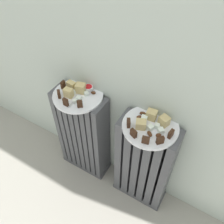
# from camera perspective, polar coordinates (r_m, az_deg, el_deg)

# --- Properties ---
(ground_plane) EXTENTS (6.00, 6.00, 0.00)m
(ground_plane) POSITION_cam_1_polar(r_m,az_deg,el_deg) (1.53, -5.81, -22.40)
(ground_plane) COLOR gray
(radiator_left) EXTENTS (0.30, 0.13, 0.61)m
(radiator_left) POSITION_cam_1_polar(r_m,az_deg,el_deg) (1.44, -6.64, -5.28)
(radiator_left) COLOR #47474C
(radiator_left) RESTS_ON ground_plane
(radiator_right) EXTENTS (0.30, 0.13, 0.61)m
(radiator_right) POSITION_cam_1_polar(r_m,az_deg,el_deg) (1.33, 7.33, -12.03)
(radiator_right) COLOR #47474C
(radiator_right) RESTS_ON ground_plane
(plate_left) EXTENTS (0.25, 0.25, 0.01)m
(plate_left) POSITION_cam_1_polar(r_m,az_deg,el_deg) (1.21, -7.90, 3.87)
(plate_left) COLOR white
(plate_left) RESTS_ON radiator_left
(plate_right) EXTENTS (0.25, 0.25, 0.01)m
(plate_right) POSITION_cam_1_polar(r_m,az_deg,el_deg) (1.08, 8.89, -3.34)
(plate_right) COLOR white
(plate_right) RESTS_ON radiator_right
(dark_cake_slice_left_0) EXTENTS (0.01, 0.03, 0.04)m
(dark_cake_slice_left_0) POSITION_cam_1_polar(r_m,az_deg,el_deg) (1.24, -11.27, 6.18)
(dark_cake_slice_left_0) COLOR #382114
(dark_cake_slice_left_0) RESTS_ON plate_left
(dark_cake_slice_left_1) EXTENTS (0.03, 0.03, 0.04)m
(dark_cake_slice_left_1) POSITION_cam_1_polar(r_m,az_deg,el_deg) (1.19, -12.21, 4.09)
(dark_cake_slice_left_1) COLOR #382114
(dark_cake_slice_left_1) RESTS_ON plate_left
(dark_cake_slice_left_2) EXTENTS (0.03, 0.01, 0.04)m
(dark_cake_slice_left_2) POSITION_cam_1_polar(r_m,az_deg,el_deg) (1.15, -10.72, 2.26)
(dark_cake_slice_left_2) COLOR #382114
(dark_cake_slice_left_2) RESTS_ON plate_left
(dark_cake_slice_left_3) EXTENTS (0.03, 0.03, 0.04)m
(dark_cake_slice_left_3) POSITION_cam_1_polar(r_m,az_deg,el_deg) (1.13, -7.50, 1.86)
(dark_cake_slice_left_3) COLOR #382114
(dark_cake_slice_left_3) RESTS_ON plate_left
(marble_cake_slice_left_0) EXTENTS (0.04, 0.03, 0.05)m
(marble_cake_slice_left_0) POSITION_cam_1_polar(r_m,az_deg,el_deg) (1.19, -10.08, 4.42)
(marble_cake_slice_left_0) COLOR tan
(marble_cake_slice_left_0) RESTS_ON plate_left
(marble_cake_slice_left_1) EXTENTS (0.06, 0.05, 0.05)m
(marble_cake_slice_left_1) POSITION_cam_1_polar(r_m,az_deg,el_deg) (1.20, -7.30, 5.48)
(marble_cake_slice_left_1) COLOR tan
(marble_cake_slice_left_1) RESTS_ON plate_left
(marble_cake_slice_left_2) EXTENTS (0.05, 0.03, 0.04)m
(marble_cake_slice_left_2) POSITION_cam_1_polar(r_m,az_deg,el_deg) (1.23, -9.41, 6.19)
(marble_cake_slice_left_2) COLOR tan
(marble_cake_slice_left_2) RESTS_ON plate_left
(turkish_delight_left_0) EXTENTS (0.03, 0.03, 0.02)m
(turkish_delight_left_0) POSITION_cam_1_polar(r_m,az_deg,el_deg) (1.19, -6.01, 4.26)
(turkish_delight_left_0) COLOR white
(turkish_delight_left_0) RESTS_ON plate_left
(turkish_delight_left_1) EXTENTS (0.02, 0.02, 0.02)m
(turkish_delight_left_1) POSITION_cam_1_polar(r_m,az_deg,el_deg) (1.16, -8.55, 2.49)
(turkish_delight_left_1) COLOR white
(turkish_delight_left_1) RESTS_ON plate_left
(turkish_delight_left_2) EXTENTS (0.02, 0.02, 0.02)m
(turkish_delight_left_2) POSITION_cam_1_polar(r_m,az_deg,el_deg) (1.21, -8.80, 4.61)
(turkish_delight_left_2) COLOR white
(turkish_delight_left_2) RESTS_ON plate_left
(turkish_delight_left_3) EXTENTS (0.03, 0.03, 0.02)m
(turkish_delight_left_3) POSITION_cam_1_polar(r_m,az_deg,el_deg) (1.17, -7.73, 3.10)
(turkish_delight_left_3) COLOR white
(turkish_delight_left_3) RESTS_ON plate_left
(medjool_date_left_0) EXTENTS (0.03, 0.03, 0.02)m
(medjool_date_left_0) POSITION_cam_1_polar(r_m,az_deg,el_deg) (1.23, -10.92, 5.02)
(medjool_date_left_0) COLOR #4C2814
(medjool_date_left_0) RESTS_ON plate_left
(medjool_date_left_1) EXTENTS (0.03, 0.02, 0.02)m
(medjool_date_left_1) POSITION_cam_1_polar(r_m,az_deg,el_deg) (1.19, -4.35, 4.50)
(medjool_date_left_1) COLOR #4C2814
(medjool_date_left_1) RESTS_ON plate_left
(jam_bowl_left) EXTENTS (0.04, 0.04, 0.02)m
(jam_bowl_left) POSITION_cam_1_polar(r_m,az_deg,el_deg) (1.21, -5.47, 5.54)
(jam_bowl_left) COLOR white
(jam_bowl_left) RESTS_ON plate_left
(dark_cake_slice_right_0) EXTENTS (0.03, 0.03, 0.04)m
(dark_cake_slice_right_0) POSITION_cam_1_polar(r_m,az_deg,el_deg) (1.05, 3.87, -2.56)
(dark_cake_slice_right_0) COLOR #382114
(dark_cake_slice_right_0) RESTS_ON plate_right
(dark_cake_slice_right_1) EXTENTS (0.03, 0.03, 0.04)m
(dark_cake_slice_right_1) POSITION_cam_1_polar(r_m,az_deg,el_deg) (1.01, 5.02, -4.93)
(dark_cake_slice_right_1) COLOR #382114
(dark_cake_slice_right_1) RESTS_ON plate_right
(dark_cake_slice_right_2) EXTENTS (0.03, 0.02, 0.04)m
(dark_cake_slice_right_2) POSITION_cam_1_polar(r_m,az_deg,el_deg) (1.00, 7.82, -6.47)
(dark_cake_slice_right_2) COLOR #382114
(dark_cake_slice_right_2) RESTS_ON plate_right
(dark_cake_slice_right_3) EXTENTS (0.03, 0.03, 0.04)m
(dark_cake_slice_right_3) POSITION_cam_1_polar(r_m,az_deg,el_deg) (1.01, 11.12, -6.46)
(dark_cake_slice_right_3) COLOR #382114
(dark_cake_slice_right_3) RESTS_ON plate_right
(dark_cake_slice_right_4) EXTENTS (0.02, 0.03, 0.04)m
(dark_cake_slice_right_4) POSITION_cam_1_polar(r_m,az_deg,el_deg) (1.04, 13.50, -4.96)
(dark_cake_slice_right_4) COLOR #382114
(dark_cake_slice_right_4) RESTS_ON plate_right
(marble_cake_slice_right_0) EXTENTS (0.05, 0.04, 0.04)m
(marble_cake_slice_right_0) POSITION_cam_1_polar(r_m,az_deg,el_deg) (1.08, 9.16, -0.64)
(marble_cake_slice_right_0) COLOR tan
(marble_cake_slice_right_0) RESTS_ON plate_right
(marble_cake_slice_right_1) EXTENTS (0.05, 0.05, 0.04)m
(marble_cake_slice_right_1) POSITION_cam_1_polar(r_m,az_deg,el_deg) (1.07, 12.02, -2.03)
(marble_cake_slice_right_1) COLOR tan
(marble_cake_slice_right_1) RESTS_ON plate_right
(marble_cake_slice_right_2) EXTENTS (0.05, 0.05, 0.04)m
(marble_cake_slice_right_2) POSITION_cam_1_polar(r_m,az_deg,el_deg) (1.04, 6.71, -2.85)
(marble_cake_slice_right_2) COLOR tan
(marble_cake_slice_right_2) RESTS_ON plate_right
(turkish_delight_right_0) EXTENTS (0.03, 0.03, 0.02)m
(turkish_delight_right_0) POSITION_cam_1_polar(r_m,az_deg,el_deg) (1.04, 11.23, -4.31)
(turkish_delight_right_0) COLOR white
(turkish_delight_right_0) RESTS_ON plate_right
(turkish_delight_right_1) EXTENTS (0.03, 0.03, 0.03)m
(turkish_delight_right_1) POSITION_cam_1_polar(r_m,az_deg,el_deg) (1.08, 7.46, -1.53)
(turkish_delight_right_1) COLOR white
(turkish_delight_right_1) RESTS_ON plate_right
(turkish_delight_right_2) EXTENTS (0.02, 0.02, 0.02)m
(turkish_delight_right_2) POSITION_cam_1_polar(r_m,az_deg,el_deg) (1.06, 10.42, -3.20)
(turkish_delight_right_2) COLOR white
(turkish_delight_right_2) RESTS_ON plate_right
(turkish_delight_right_3) EXTENTS (0.03, 0.03, 0.02)m
(turkish_delight_right_3) POSITION_cam_1_polar(r_m,az_deg,el_deg) (1.05, 8.84, -3.64)
(turkish_delight_right_3) COLOR white
(turkish_delight_right_3) RESTS_ON plate_right
(medjool_date_right_0) EXTENTS (0.03, 0.03, 0.02)m
(medjool_date_right_0) POSITION_cam_1_polar(r_m,az_deg,el_deg) (1.03, 10.74, -5.35)
(medjool_date_right_0) COLOR #4C2814
(medjool_date_right_0) RESTS_ON plate_right
(medjool_date_right_1) EXTENTS (0.03, 0.03, 0.02)m
(medjool_date_right_1) POSITION_cam_1_polar(r_m,az_deg,el_deg) (1.03, 8.73, -5.03)
(medjool_date_right_1) COLOR #4C2814
(medjool_date_right_1) RESTS_ON plate_right
(medjool_date_right_2) EXTENTS (0.03, 0.02, 0.02)m
(medjool_date_right_2) POSITION_cam_1_polar(r_m,az_deg,el_deg) (1.10, 7.13, -0.31)
(medjool_date_right_2) COLOR #4C2814
(medjool_date_right_2) RESTS_ON plate_right
(medjool_date_right_3) EXTENTS (0.03, 0.03, 0.01)m
(medjool_date_right_3) POSITION_cam_1_polar(r_m,az_deg,el_deg) (1.09, 6.30, -1.19)
(medjool_date_right_3) COLOR #4C2814
(medjool_date_right_3) RESTS_ON plate_right
(fork) EXTENTS (0.03, 0.11, 0.00)m
(fork) POSITION_cam_1_polar(r_m,az_deg,el_deg) (1.18, -8.55, 2.91)
(fork) COLOR #B7B7BC
(fork) RESTS_ON plate_left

